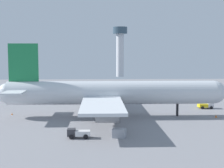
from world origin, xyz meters
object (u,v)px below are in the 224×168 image
cargo_airplane (111,93)px  fuel_truck (206,105)px  catering_truck (78,133)px  cargo_loader (107,95)px  safety_cone_tail (12,114)px  control_tower (120,46)px  cargo_container_fore (119,133)px  safety_cone_nose (216,116)px

cargo_airplane → fuel_truck: cargo_airplane is taller
catering_truck → cargo_loader: bearing=82.8°
fuel_truck → catering_truck: (-39.35, -35.15, -0.02)m
safety_cone_tail → control_tower: control_tower is taller
cargo_container_fore → safety_cone_tail: cargo_container_fore is taller
safety_cone_nose → safety_cone_tail: bearing=173.9°
fuel_truck → safety_cone_tail: bearing=-172.0°
cargo_loader → safety_cone_nose: 49.30m
cargo_airplane → catering_truck: cargo_airplane is taller
cargo_container_fore → safety_cone_nose: (28.51, 20.43, -0.57)m
cargo_container_fore → control_tower: (11.73, 176.00, 21.58)m
cargo_container_fore → safety_cone_tail: 39.84m
fuel_truck → safety_cone_nose: bearing=-97.9°
fuel_truck → safety_cone_tail: fuel_truck is taller
cargo_airplane → cargo_loader: cargo_airplane is taller
control_tower → cargo_loader: bearing=-96.4°
safety_cone_tail → control_tower: (41.39, 149.40, 22.25)m
cargo_airplane → cargo_container_fore: 23.86m
fuel_truck → safety_cone_nose: 14.82m
catering_truck → safety_cone_tail: (-20.86, 26.67, -0.77)m
fuel_truck → cargo_container_fore: size_ratio=1.56×
catering_truck → safety_cone_nose: (37.31, 20.50, -0.67)m
cargo_loader → catering_truck: size_ratio=1.11×
catering_truck → safety_cone_nose: size_ratio=5.93×
cargo_loader → catering_truck: (-7.56, -59.80, -0.15)m
cargo_airplane → cargo_container_fore: bearing=-88.1°
fuel_truck → control_tower: size_ratio=0.13×
cargo_airplane → safety_cone_nose: cargo_airplane is taller
cargo_airplane → cargo_loader: size_ratio=12.03×
cargo_loader → safety_cone_tail: (-28.41, -33.13, -0.92)m
safety_cone_nose → safety_cone_tail: size_ratio=1.32×
cargo_airplane → cargo_loader: bearing=90.8°
cargo_airplane → safety_cone_tail: bearing=173.2°
safety_cone_tail → cargo_airplane: bearing=-6.8°
cargo_airplane → fuel_truck: 33.98m
cargo_loader → catering_truck: 60.28m
cargo_loader → safety_cone_tail: size_ratio=8.66×
cargo_airplane → control_tower: 154.18m
cargo_container_fore → safety_cone_nose: bearing=35.6°
cargo_loader → control_tower: size_ratio=0.15×
safety_cone_tail → catering_truck: bearing=-52.0°
cargo_airplane → safety_cone_tail: size_ratio=104.12×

